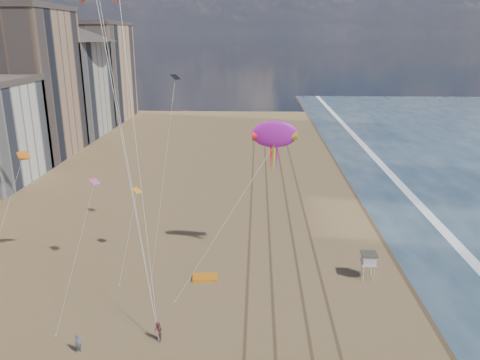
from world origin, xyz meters
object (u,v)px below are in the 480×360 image
lifeguard_stand (369,259)px  show_kite (275,134)px  kite_flyer_a (78,343)px  kite_flyer_b (158,332)px  grounded_kite (205,277)px

lifeguard_stand → show_kite: show_kite is taller
lifeguard_stand → kite_flyer_a: 27.85m
kite_flyer_a → kite_flyer_b: bearing=-21.8°
lifeguard_stand → kite_flyer_a: bearing=-153.5°
grounded_kite → show_kite: 16.01m
kite_flyer_a → kite_flyer_b: 6.12m
grounded_kite → kite_flyer_a: 14.50m
lifeguard_stand → grounded_kite: bearing=-177.6°
lifeguard_stand → grounded_kite: (-16.37, -0.69, -2.01)m
lifeguard_stand → show_kite: bearing=160.7°
kite_flyer_b → show_kite: bearing=109.1°
grounded_kite → kite_flyer_b: 10.48m
grounded_kite → kite_flyer_a: kite_flyer_a is taller
lifeguard_stand → kite_flyer_b: (-18.99, -10.80, -1.32)m
lifeguard_stand → kite_flyer_a: (-24.90, -12.40, -1.40)m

